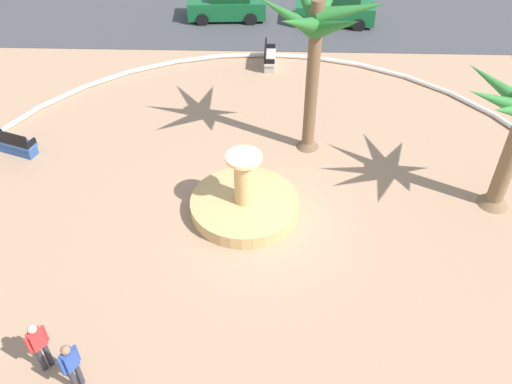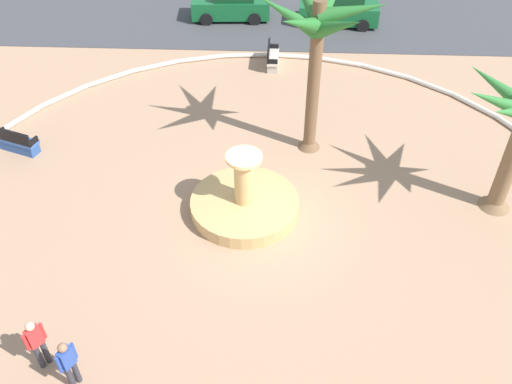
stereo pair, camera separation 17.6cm
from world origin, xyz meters
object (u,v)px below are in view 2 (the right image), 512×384
at_px(parked_car_leftmost, 231,4).
at_px(parked_car_second, 339,9).
at_px(bench_west, 18,143).
at_px(bench_southwest, 272,59).
at_px(fountain, 245,203).
at_px(person_cyclist_helmet, 37,342).
at_px(palm_tree_near_fountain, 318,35).
at_px(person_cyclist_photo, 68,363).

height_order(parked_car_leftmost, parked_car_second, same).
distance_m(bench_west, bench_southwest, 11.43).
distance_m(fountain, bench_west, 8.91).
distance_m(person_cyclist_helmet, parked_car_second, 21.97).
distance_m(palm_tree_near_fountain, bench_west, 11.38).
bearing_deg(person_cyclist_helmet, palm_tree_near_fountain, 54.29).
distance_m(fountain, bench_southwest, 9.78).
distance_m(palm_tree_near_fountain, person_cyclist_photo, 11.95).
height_order(fountain, person_cyclist_helmet, fountain).
xyz_separation_m(palm_tree_near_fountain, bench_west, (-10.61, -0.75, -4.03)).
relative_size(person_cyclist_helmet, parked_car_leftmost, 0.40).
distance_m(fountain, parked_car_leftmost, 15.00).
relative_size(palm_tree_near_fountain, person_cyclist_helmet, 3.54).
height_order(fountain, person_cyclist_photo, fountain).
bearing_deg(bench_southwest, fountain, -93.89).
xyz_separation_m(bench_southwest, parked_car_second, (3.32, 4.74, 0.43)).
bearing_deg(person_cyclist_helmet, parked_car_second, 67.15).
relative_size(palm_tree_near_fountain, bench_west, 3.47).
distance_m(fountain, person_cyclist_photo, 7.25).
xyz_separation_m(bench_west, person_cyclist_photo, (4.79, -9.09, 0.55)).
xyz_separation_m(person_cyclist_helmet, person_cyclist_photo, (0.90, -0.49, -0.02)).
height_order(palm_tree_near_fountain, person_cyclist_helmet, palm_tree_near_fountain).
height_order(palm_tree_near_fountain, person_cyclist_photo, palm_tree_near_fountain).
height_order(fountain, parked_car_second, fountain).
bearing_deg(parked_car_leftmost, person_cyclist_photo, -95.54).
relative_size(fountain, palm_tree_near_fountain, 0.60).
bearing_deg(fountain, person_cyclist_helmet, -128.35).
distance_m(person_cyclist_helmet, parked_car_leftmost, 20.87).
bearing_deg(bench_west, fountain, -18.61).
bearing_deg(person_cyclist_photo, bench_southwest, 74.91).
relative_size(palm_tree_near_fountain, bench_southwest, 3.61).
relative_size(fountain, person_cyclist_photo, 2.17).
height_order(fountain, bench_southwest, fountain).
distance_m(person_cyclist_photo, parked_car_leftmost, 21.25).
height_order(fountain, parked_car_leftmost, fountain).
distance_m(bench_west, person_cyclist_photo, 10.29).
height_order(bench_southwest, person_cyclist_helmet, person_cyclist_helmet).
distance_m(person_cyclist_photo, parked_car_second, 22.10).
bearing_deg(parked_car_second, person_cyclist_photo, -110.21).
distance_m(palm_tree_near_fountain, person_cyclist_helmet, 12.02).
xyz_separation_m(fountain, bench_southwest, (0.66, 9.75, 0.03)).
distance_m(fountain, palm_tree_near_fountain, 5.85).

